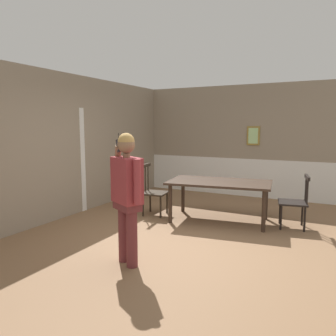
{
  "coord_description": "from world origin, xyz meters",
  "views": [
    {
      "loc": [
        2.02,
        -4.59,
        1.75
      ],
      "look_at": [
        -0.05,
        -0.58,
        1.16
      ],
      "focal_mm": 34.94,
      "sensor_mm": 36.0,
      "label": 1
    }
  ],
  "objects_px": {
    "dining_table": "(219,185)",
    "chair_near_window": "(153,191)",
    "chair_by_doorway": "(295,202)",
    "person_figure": "(127,190)"
  },
  "relations": [
    {
      "from": "chair_near_window",
      "to": "person_figure",
      "type": "height_order",
      "value": "person_figure"
    },
    {
      "from": "dining_table",
      "to": "chair_by_doorway",
      "type": "bearing_deg",
      "value": 8.29
    },
    {
      "from": "chair_near_window",
      "to": "person_figure",
      "type": "relative_size",
      "value": 0.6
    },
    {
      "from": "chair_near_window",
      "to": "chair_by_doorway",
      "type": "bearing_deg",
      "value": 90.63
    },
    {
      "from": "chair_near_window",
      "to": "dining_table",
      "type": "bearing_deg",
      "value": 90.59
    },
    {
      "from": "dining_table",
      "to": "person_figure",
      "type": "xyz_separation_m",
      "value": [
        -0.41,
        -2.36,
        0.3
      ]
    },
    {
      "from": "dining_table",
      "to": "chair_near_window",
      "type": "xyz_separation_m",
      "value": [
        -1.29,
        -0.19,
        -0.19
      ]
    },
    {
      "from": "dining_table",
      "to": "chair_near_window",
      "type": "height_order",
      "value": "chair_near_window"
    },
    {
      "from": "chair_by_doorway",
      "to": "chair_near_window",
      "type": "bearing_deg",
      "value": 87.53
    },
    {
      "from": "dining_table",
      "to": "chair_near_window",
      "type": "relative_size",
      "value": 1.95
    }
  ]
}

